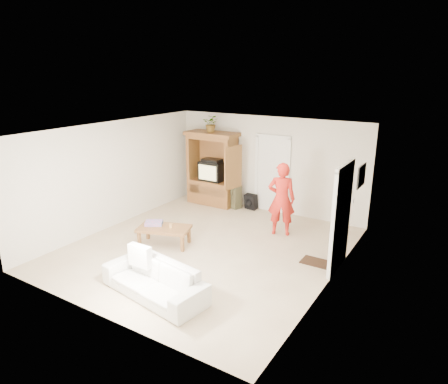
{
  "coord_description": "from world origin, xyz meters",
  "views": [
    {
      "loc": [
        4.59,
        -6.64,
        3.77
      ],
      "look_at": [
        0.08,
        0.6,
        1.15
      ],
      "focal_mm": 32.0,
      "sensor_mm": 36.0,
      "label": 1
    }
  ],
  "objects_px": {
    "armoire": "(213,173)",
    "sofa": "(154,280)",
    "man": "(281,199)",
    "coffee_table": "(164,229)"
  },
  "relations": [
    {
      "from": "armoire",
      "to": "sofa",
      "type": "bearing_deg",
      "value": -68.2
    },
    {
      "from": "coffee_table",
      "to": "sofa",
      "type": "bearing_deg",
      "value": -74.06
    },
    {
      "from": "man",
      "to": "sofa",
      "type": "xyz_separation_m",
      "value": [
        -0.73,
        -3.66,
        -0.58
      ]
    },
    {
      "from": "sofa",
      "to": "coffee_table",
      "type": "height_order",
      "value": "sofa"
    },
    {
      "from": "armoire",
      "to": "sofa",
      "type": "xyz_separation_m",
      "value": [
        1.89,
        -4.73,
        -0.62
      ]
    },
    {
      "from": "man",
      "to": "armoire",
      "type": "bearing_deg",
      "value": -42.32
    },
    {
      "from": "man",
      "to": "coffee_table",
      "type": "distance_m",
      "value": 2.8
    },
    {
      "from": "man",
      "to": "coffee_table",
      "type": "bearing_deg",
      "value": 25.15
    },
    {
      "from": "armoire",
      "to": "sofa",
      "type": "relative_size",
      "value": 1.05
    },
    {
      "from": "armoire",
      "to": "man",
      "type": "bearing_deg",
      "value": -22.19
    }
  ]
}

